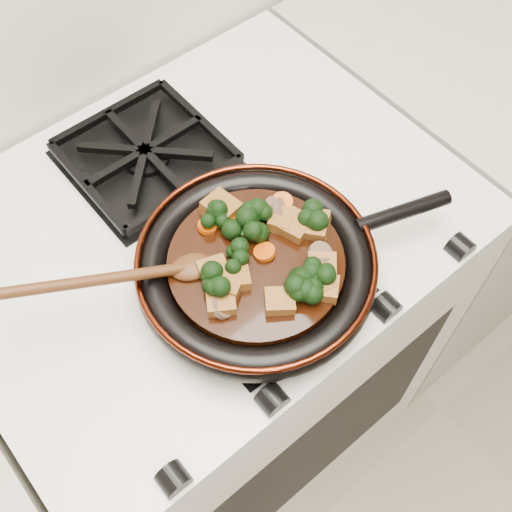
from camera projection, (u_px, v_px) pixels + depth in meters
stove at (217, 343)px, 1.33m from camera, size 0.76×0.60×0.90m
burner_grate_front at (262, 276)px, 0.88m from camera, size 0.23×0.23×0.03m
burner_grate_back at (146, 155)px, 0.99m from camera, size 0.23×0.23×0.03m
skillet at (258, 266)px, 0.85m from camera, size 0.44×0.32×0.05m
braising_sauce at (256, 264)px, 0.84m from camera, size 0.23×0.23×0.02m
tofu_cube_0 at (295, 226)px, 0.86m from camera, size 0.05×0.05×0.02m
tofu_cube_1 at (236, 279)px, 0.81m from camera, size 0.05×0.04×0.02m
tofu_cube_2 at (323, 288)px, 0.81m from camera, size 0.05×0.05×0.02m
tofu_cube_3 at (213, 271)px, 0.82m from camera, size 0.05×0.04×0.02m
tofu_cube_4 at (282, 221)px, 0.86m from camera, size 0.05×0.05×0.02m
tofu_cube_5 at (279, 302)px, 0.80m from camera, size 0.05×0.05×0.02m
tofu_cube_6 at (226, 282)px, 0.81m from camera, size 0.06×0.06×0.03m
tofu_cube_7 at (221, 300)px, 0.80m from camera, size 0.05×0.05×0.02m
tofu_cube_8 at (221, 209)px, 0.87m from camera, size 0.05×0.05×0.03m
tofu_cube_9 at (315, 225)px, 0.85m from camera, size 0.06×0.05×0.03m
tofu_cube_10 at (322, 267)px, 0.82m from camera, size 0.05×0.05×0.02m
tofu_cube_11 at (317, 282)px, 0.81m from camera, size 0.05×0.05×0.02m
broccoli_floret_0 at (311, 218)px, 0.86m from camera, size 0.07×0.07×0.06m
broccoli_floret_1 at (317, 273)px, 0.81m from camera, size 0.07×0.07×0.06m
broccoli_floret_2 at (311, 281)px, 0.81m from camera, size 0.09×0.09×0.06m
broccoli_floret_3 at (303, 291)px, 0.80m from camera, size 0.06×0.06×0.06m
broccoli_floret_4 at (216, 220)px, 0.85m from camera, size 0.09×0.08×0.07m
broccoli_floret_5 at (257, 219)px, 0.86m from camera, size 0.08×0.07×0.06m
broccoli_floret_6 at (245, 232)px, 0.85m from camera, size 0.07×0.07×0.07m
broccoli_floret_7 at (236, 260)px, 0.83m from camera, size 0.07×0.07×0.06m
broccoli_floret_8 at (217, 282)px, 0.80m from camera, size 0.08×0.08×0.08m
carrot_coin_0 at (282, 202)px, 0.88m from camera, size 0.03×0.03×0.01m
carrot_coin_1 at (232, 231)px, 0.85m from camera, size 0.03×0.03×0.02m
carrot_coin_2 at (207, 226)px, 0.86m from camera, size 0.03×0.03×0.01m
carrot_coin_3 at (265, 252)px, 0.84m from camera, size 0.03×0.03×0.02m
carrot_coin_4 at (229, 219)px, 0.86m from camera, size 0.03×0.03×0.02m
mushroom_slice_0 at (321, 259)px, 0.83m from camera, size 0.04×0.04×0.03m
mushroom_slice_1 at (320, 253)px, 0.83m from camera, size 0.04×0.04×0.02m
mushroom_slice_2 at (221, 307)px, 0.79m from camera, size 0.04×0.04×0.03m
mushroom_slice_3 at (276, 208)px, 0.87m from camera, size 0.05×0.05×0.02m
mushroom_slice_4 at (283, 210)px, 0.87m from camera, size 0.04×0.05×0.03m
wooden_spoon at (134, 275)px, 0.80m from camera, size 0.16×0.08×0.25m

